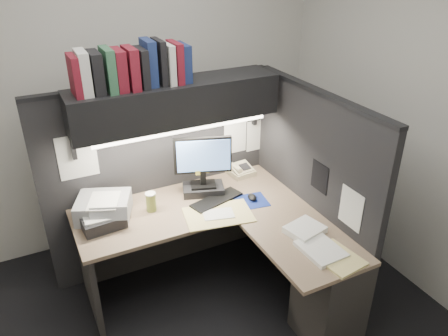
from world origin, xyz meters
The scene contains 22 objects.
floor centered at (0.00, 0.00, 0.00)m, with size 3.50×3.50×0.00m, color black.
wall_back centered at (0.00, 1.50, 1.35)m, with size 3.50×0.04×2.70m, color silver.
wall_right centered at (1.75, 0.00, 1.35)m, with size 0.04×3.00×2.70m, color silver.
partition_back centered at (0.03, 0.93, 0.80)m, with size 1.90×0.06×1.60m, color black.
partition_right centered at (0.98, 0.18, 0.80)m, with size 0.06×1.50×1.60m, color black.
desk centered at (0.43, 0.00, 0.44)m, with size 1.70×1.53×0.73m.
overhead_shelf centered at (0.12, 0.75, 1.50)m, with size 1.55×0.34×0.30m, color black.
task_light_tube centered at (0.12, 0.61, 1.33)m, with size 0.04×0.04×1.32m, color white.
monitor centered at (0.29, 0.67, 0.92)m, with size 0.44×0.29×0.49m.
keyboard centered at (0.33, 0.50, 0.74)m, with size 0.43×0.14×0.02m, color black.
mousepad centered at (0.58, 0.38, 0.73)m, with size 0.24×0.22×0.00m, color navy.
mouse centered at (0.59, 0.40, 0.75)m, with size 0.06×0.10×0.04m, color black.
telephone centered at (0.71, 0.81, 0.77)m, with size 0.19×0.20×0.08m, color beige.
coffee_cup centered at (-0.16, 0.61, 0.80)m, with size 0.07×0.07×0.14m, color #AA9D44.
printer centered at (-0.50, 0.69, 0.81)m, with size 0.38×0.32×0.15m, color #999B9E.
notebook_stack centered at (-0.54, 0.57, 0.77)m, with size 0.29×0.24×0.09m, color black.
open_folder centered at (0.26, 0.32, 0.73)m, with size 0.50×0.32×0.01m, color #DECD7D.
paper_stack_a centered at (0.70, -0.15, 0.75)m, with size 0.25×0.21×0.05m, color white.
paper_stack_b centered at (0.67, -0.37, 0.74)m, with size 0.24×0.29×0.03m, color white.
manila_stack centered at (0.72, -0.48, 0.74)m, with size 0.25×0.31×0.02m, color #DECD7D.
binder_row centered at (-0.18, 0.75, 1.79)m, with size 0.80×0.26×0.31m.
pinned_papers centered at (0.42, 0.56, 1.05)m, with size 1.76×1.31×0.51m.
Camera 1 is at (-0.92, -2.13, 2.54)m, focal length 35.00 mm.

